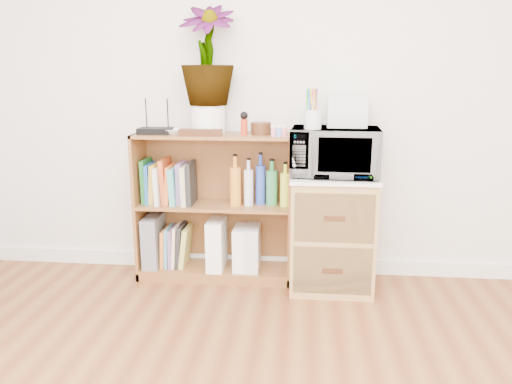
# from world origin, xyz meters

# --- Properties ---
(skirting_board) EXTENTS (4.00, 0.02, 0.10)m
(skirting_board) POSITION_xyz_m (0.00, 2.24, 0.05)
(skirting_board) COLOR white
(skirting_board) RESTS_ON ground
(bookshelf) EXTENTS (1.00, 0.30, 0.95)m
(bookshelf) POSITION_xyz_m (-0.35, 2.10, 0.47)
(bookshelf) COLOR brown
(bookshelf) RESTS_ON ground
(wicker_unit) EXTENTS (0.50, 0.45, 0.70)m
(wicker_unit) POSITION_xyz_m (0.40, 2.02, 0.35)
(wicker_unit) COLOR #9E7542
(wicker_unit) RESTS_ON ground
(microwave) EXTENTS (0.53, 0.37, 0.29)m
(microwave) POSITION_xyz_m (0.40, 2.02, 0.86)
(microwave) COLOR silver
(microwave) RESTS_ON wicker_unit
(pen_cup) EXTENTS (0.10, 0.10, 0.11)m
(pen_cup) POSITION_xyz_m (0.26, 1.94, 1.06)
(pen_cup) COLOR silver
(pen_cup) RESTS_ON microwave
(small_appliance) EXTENTS (0.23, 0.19, 0.18)m
(small_appliance) POSITION_xyz_m (0.47, 2.08, 1.10)
(small_appliance) COLOR silver
(small_appliance) RESTS_ON microwave
(router) EXTENTS (0.20, 0.14, 0.04)m
(router) POSITION_xyz_m (-0.71, 2.08, 0.97)
(router) COLOR black
(router) RESTS_ON bookshelf
(white_bowl) EXTENTS (0.13, 0.13, 0.03)m
(white_bowl) POSITION_xyz_m (-0.59, 2.07, 0.97)
(white_bowl) COLOR white
(white_bowl) RESTS_ON bookshelf
(plant_pot) EXTENTS (0.21, 0.21, 0.18)m
(plant_pot) POSITION_xyz_m (-0.38, 2.12, 1.04)
(plant_pot) COLOR white
(plant_pot) RESTS_ON bookshelf
(potted_plant) EXTENTS (0.34, 0.34, 0.60)m
(potted_plant) POSITION_xyz_m (-0.38, 2.12, 1.43)
(potted_plant) COLOR #3C762F
(potted_plant) RESTS_ON plant_pot
(trinket_box) EXTENTS (0.26, 0.07, 0.04)m
(trinket_box) POSITION_xyz_m (-0.41, 2.00, 0.97)
(trinket_box) COLOR #371A0F
(trinket_box) RESTS_ON bookshelf
(kokeshi_doll) EXTENTS (0.04, 0.04, 0.10)m
(kokeshi_doll) POSITION_xyz_m (-0.15, 2.06, 1.00)
(kokeshi_doll) COLOR #AD2F15
(kokeshi_doll) RESTS_ON bookshelf
(wooden_bowl) EXTENTS (0.13, 0.13, 0.07)m
(wooden_bowl) POSITION_xyz_m (-0.05, 2.11, 0.99)
(wooden_bowl) COLOR #371B0F
(wooden_bowl) RESTS_ON bookshelf
(paint_jars) EXTENTS (0.12, 0.04, 0.06)m
(paint_jars) POSITION_xyz_m (0.07, 2.01, 0.98)
(paint_jars) COLOR pink
(paint_jars) RESTS_ON bookshelf
(file_box) EXTENTS (0.10, 0.27, 0.33)m
(file_box) POSITION_xyz_m (-0.76, 2.10, 0.24)
(file_box) COLOR slate
(file_box) RESTS_ON bookshelf
(magazine_holder_left) EXTENTS (0.10, 0.26, 0.33)m
(magazine_holder_left) POSITION_xyz_m (-0.34, 2.09, 0.23)
(magazine_holder_left) COLOR white
(magazine_holder_left) RESTS_ON bookshelf
(magazine_holder_mid) EXTENTS (0.09, 0.22, 0.28)m
(magazine_holder_mid) POSITION_xyz_m (-0.18, 2.09, 0.21)
(magazine_holder_mid) COLOR white
(magazine_holder_mid) RESTS_ON bookshelf
(magazine_holder_right) EXTENTS (0.09, 0.23, 0.29)m
(magazine_holder_right) POSITION_xyz_m (-0.10, 2.09, 0.21)
(magazine_holder_right) COLOR silver
(magazine_holder_right) RESTS_ON bookshelf
(cookbooks) EXTENTS (0.33, 0.20, 0.29)m
(cookbooks) POSITION_xyz_m (-0.65, 2.10, 0.63)
(cookbooks) COLOR #1A6327
(cookbooks) RESTS_ON bookshelf
(liquor_bottles) EXTENTS (0.46, 0.07, 0.32)m
(liquor_bottles) POSITION_xyz_m (-0.02, 2.10, 0.65)
(liquor_bottles) COLOR orange
(liquor_bottles) RESTS_ON bookshelf
(lower_books) EXTENTS (0.19, 0.19, 0.28)m
(lower_books) POSITION_xyz_m (-0.61, 2.10, 0.20)
(lower_books) COLOR orange
(lower_books) RESTS_ON bookshelf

